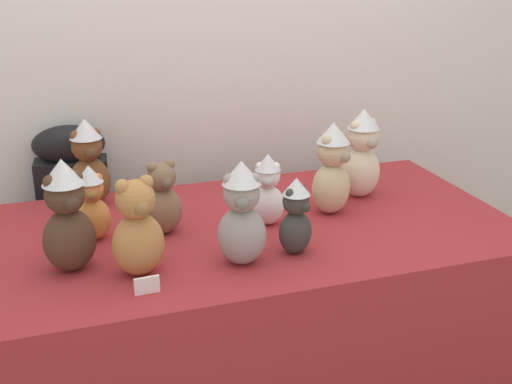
# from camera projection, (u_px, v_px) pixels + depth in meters

# --- Properties ---
(wall_back) EXTENTS (7.00, 0.08, 2.60)m
(wall_back) POSITION_uv_depth(u_px,v_px,m) (201.00, 32.00, 2.65)
(wall_back) COLOR white
(wall_back) RESTS_ON ground_plane
(display_table) EXTENTS (1.75, 0.94, 0.74)m
(display_table) POSITION_uv_depth(u_px,v_px,m) (256.00, 318.00, 2.34)
(display_table) COLOR maroon
(display_table) RESTS_ON ground_plane
(instrument_case) EXTENTS (0.29, 0.15, 0.98)m
(instrument_case) POSITION_uv_depth(u_px,v_px,m) (79.00, 240.00, 2.66)
(instrument_case) COLOR black
(instrument_case) RESTS_ON ground_plane
(teddy_bear_snow) EXTENTS (0.14, 0.13, 0.25)m
(teddy_bear_snow) POSITION_uv_depth(u_px,v_px,m) (268.00, 190.00, 2.17)
(teddy_bear_snow) COLOR white
(teddy_bear_snow) RESTS_ON display_table
(teddy_bear_cream) EXTENTS (0.18, 0.16, 0.34)m
(teddy_bear_cream) POSITION_uv_depth(u_px,v_px,m) (362.00, 154.00, 2.41)
(teddy_bear_cream) COLOR beige
(teddy_bear_cream) RESTS_ON display_table
(teddy_bear_mocha) EXTENTS (0.15, 0.13, 0.25)m
(teddy_bear_mocha) POSITION_uv_depth(u_px,v_px,m) (163.00, 200.00, 2.11)
(teddy_bear_mocha) COLOR #7F6047
(teddy_bear_mocha) RESTS_ON display_table
(teddy_bear_caramel) EXTENTS (0.18, 0.16, 0.30)m
(teddy_bear_caramel) POSITION_uv_depth(u_px,v_px,m) (138.00, 230.00, 1.83)
(teddy_bear_caramel) COLOR #B27A42
(teddy_bear_caramel) RESTS_ON display_table
(teddy_bear_sand) EXTENTS (0.19, 0.19, 0.33)m
(teddy_bear_sand) POSITION_uv_depth(u_px,v_px,m) (332.00, 169.00, 2.26)
(teddy_bear_sand) COLOR #CCB78E
(teddy_bear_sand) RESTS_ON display_table
(teddy_bear_ginger) EXTENTS (0.12, 0.10, 0.25)m
(teddy_bear_ginger) POSITION_uv_depth(u_px,v_px,m) (92.00, 204.00, 2.06)
(teddy_bear_ginger) COLOR #D17F3D
(teddy_bear_ginger) RESTS_ON display_table
(teddy_bear_ash) EXTENTS (0.17, 0.16, 0.32)m
(teddy_bear_ash) POSITION_uv_depth(u_px,v_px,m) (242.00, 215.00, 1.88)
(teddy_bear_ash) COLOR gray
(teddy_bear_ash) RESTS_ON display_table
(teddy_bear_chestnut) EXTENTS (0.17, 0.15, 0.33)m
(teddy_bear_chestnut) POSITION_uv_depth(u_px,v_px,m) (89.00, 164.00, 2.32)
(teddy_bear_chestnut) COLOR brown
(teddy_bear_chestnut) RESTS_ON display_table
(teddy_bear_charcoal) EXTENTS (0.14, 0.14, 0.25)m
(teddy_bear_charcoal) POSITION_uv_depth(u_px,v_px,m) (296.00, 217.00, 1.97)
(teddy_bear_charcoal) COLOR #383533
(teddy_bear_charcoal) RESTS_ON display_table
(teddy_bear_cocoa) EXTENTS (0.19, 0.17, 0.34)m
(teddy_bear_cocoa) POSITION_uv_depth(u_px,v_px,m) (67.00, 217.00, 1.84)
(teddy_bear_cocoa) COLOR #4C3323
(teddy_bear_cocoa) RESTS_ON display_table
(name_card_front_left) EXTENTS (0.07, 0.01, 0.05)m
(name_card_front_left) POSITION_uv_depth(u_px,v_px,m) (147.00, 285.00, 1.76)
(name_card_front_left) COLOR white
(name_card_front_left) RESTS_ON display_table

